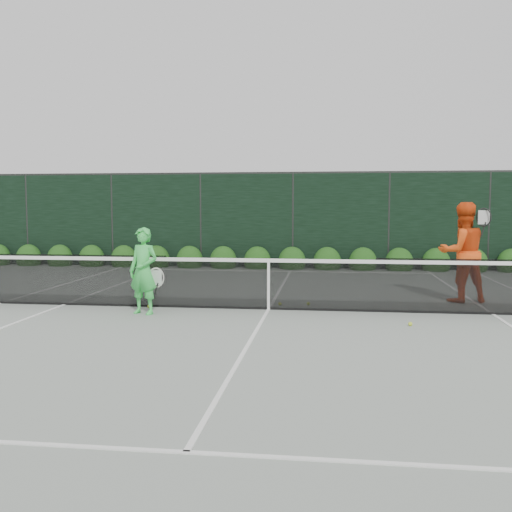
# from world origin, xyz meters

# --- Properties ---
(ground) EXTENTS (80.00, 80.00, 0.00)m
(ground) POSITION_xyz_m (0.00, 0.00, 0.00)
(ground) COLOR gray
(ground) RESTS_ON ground
(tennis_net) EXTENTS (12.90, 0.10, 1.07)m
(tennis_net) POSITION_xyz_m (-0.02, 0.00, 0.53)
(tennis_net) COLOR black
(tennis_net) RESTS_ON ground
(player_woman) EXTENTS (0.68, 0.54, 1.59)m
(player_woman) POSITION_xyz_m (-2.22, -0.70, 0.79)
(player_woman) COLOR #3ED656
(player_woman) RESTS_ON ground
(player_man) EXTENTS (1.16, 1.00, 2.05)m
(player_man) POSITION_xyz_m (3.85, 1.39, 1.03)
(player_man) COLOR #F04D14
(player_man) RESTS_ON ground
(court_lines) EXTENTS (11.03, 23.83, 0.01)m
(court_lines) POSITION_xyz_m (0.00, 0.00, 0.01)
(court_lines) COLOR white
(court_lines) RESTS_ON ground
(windscreen_fence) EXTENTS (32.00, 21.07, 3.06)m
(windscreen_fence) POSITION_xyz_m (0.00, -2.71, 1.51)
(windscreen_fence) COLOR black
(windscreen_fence) RESTS_ON ground
(hedge_row) EXTENTS (31.66, 0.65, 0.94)m
(hedge_row) POSITION_xyz_m (-0.00, 7.15, 0.23)
(hedge_row) COLOR #193A10
(hedge_row) RESTS_ON ground
(tennis_balls) EXTENTS (4.86, 1.83, 0.07)m
(tennis_balls) POSITION_xyz_m (0.27, -0.07, 0.03)
(tennis_balls) COLOR #C8DE31
(tennis_balls) RESTS_ON ground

